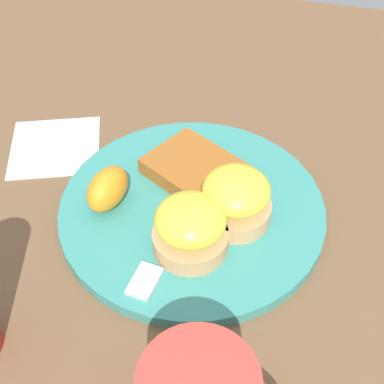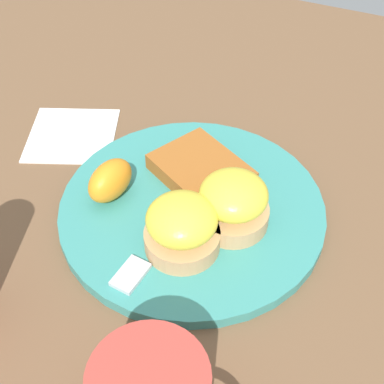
% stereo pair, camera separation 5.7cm
% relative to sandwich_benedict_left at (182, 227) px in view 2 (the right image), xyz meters
% --- Properties ---
extents(ground_plane, '(1.10, 1.10, 0.00)m').
position_rel_sandwich_benedict_left_xyz_m(ground_plane, '(-0.01, 0.06, -0.04)').
color(ground_plane, brown).
extents(plate, '(0.29, 0.29, 0.01)m').
position_rel_sandwich_benedict_left_xyz_m(plate, '(-0.01, 0.06, -0.04)').
color(plate, teal).
rests_on(plate, ground_plane).
extents(sandwich_benedict_left, '(0.08, 0.08, 0.06)m').
position_rel_sandwich_benedict_left_xyz_m(sandwich_benedict_left, '(0.00, 0.00, 0.00)').
color(sandwich_benedict_left, tan).
rests_on(sandwich_benedict_left, plate).
extents(sandwich_benedict_right, '(0.08, 0.08, 0.06)m').
position_rel_sandwich_benedict_left_xyz_m(sandwich_benedict_right, '(0.03, 0.05, 0.00)').
color(sandwich_benedict_right, tan).
rests_on(sandwich_benedict_right, plate).
extents(hashbrown_patty, '(0.13, 0.12, 0.02)m').
position_rel_sandwich_benedict_left_xyz_m(hashbrown_patty, '(-0.02, 0.10, -0.02)').
color(hashbrown_patty, '#9D5721').
rests_on(hashbrown_patty, plate).
extents(orange_wedge, '(0.05, 0.07, 0.04)m').
position_rel_sandwich_benedict_left_xyz_m(orange_wedge, '(-0.10, 0.04, -0.01)').
color(orange_wedge, orange).
rests_on(orange_wedge, plate).
extents(fork, '(0.04, 0.19, 0.00)m').
position_rel_sandwich_benedict_left_xyz_m(fork, '(-0.02, 0.01, -0.03)').
color(fork, silver).
rests_on(fork, plate).
extents(napkin, '(0.14, 0.14, 0.00)m').
position_rel_sandwich_benedict_left_xyz_m(napkin, '(-0.21, 0.12, -0.04)').
color(napkin, white).
rests_on(napkin, ground_plane).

